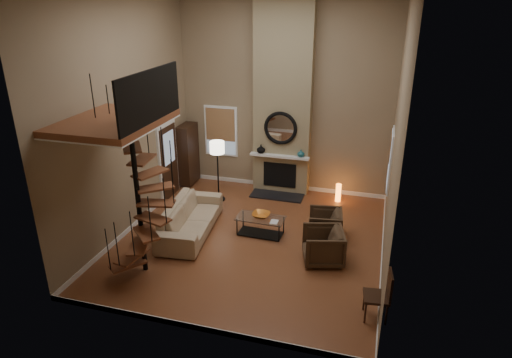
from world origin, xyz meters
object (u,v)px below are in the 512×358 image
(sofa, at_px, (190,218))
(armchair_near, at_px, (328,225))
(floor_lamp, at_px, (217,152))
(accent_lamp, at_px, (338,193))
(hutch, at_px, (188,154))
(coffee_table, at_px, (260,224))
(side_chair, at_px, (382,293))
(armchair_far, at_px, (327,246))

(sofa, xyz_separation_m, armchair_near, (3.24, 0.63, -0.04))
(floor_lamp, bearing_deg, accent_lamp, 14.27)
(accent_lamp, bearing_deg, hutch, 179.61)
(coffee_table, xyz_separation_m, side_chair, (2.87, -2.33, 0.24))
(hutch, bearing_deg, armchair_far, -34.41)
(armchair_far, bearing_deg, coffee_table, -127.94)
(armchair_near, distance_m, floor_lamp, 3.66)
(sofa, xyz_separation_m, side_chair, (4.53, -1.97, 0.13))
(side_chair, bearing_deg, accent_lamp, 105.19)
(floor_lamp, distance_m, accent_lamp, 3.54)
(hutch, relative_size, coffee_table, 1.53)
(floor_lamp, xyz_separation_m, side_chair, (4.53, -3.93, -0.89))
(hutch, relative_size, armchair_far, 2.08)
(armchair_near, relative_size, side_chair, 0.81)
(accent_lamp, xyz_separation_m, side_chair, (1.29, -4.75, 0.28))
(sofa, bearing_deg, armchair_near, -85.15)
(floor_lamp, height_order, accent_lamp, floor_lamp)
(hutch, height_order, accent_lamp, hutch)
(sofa, distance_m, accent_lamp, 4.27)
(sofa, xyz_separation_m, coffee_table, (1.66, 0.36, -0.11))
(coffee_table, height_order, floor_lamp, floor_lamp)
(armchair_near, height_order, floor_lamp, floor_lamp)
(hutch, xyz_separation_m, side_chair, (5.80, -4.79, -0.42))
(coffee_table, bearing_deg, sofa, -167.84)
(hutch, relative_size, side_chair, 1.86)
(sofa, height_order, armchair_far, sofa)
(armchair_near, height_order, armchair_far, armchair_far)
(armchair_far, xyz_separation_m, accent_lamp, (-0.11, 3.13, -0.10))
(armchair_near, height_order, accent_lamp, armchair_near)
(coffee_table, bearing_deg, armchair_near, 9.84)
(sofa, bearing_deg, coffee_table, -84.02)
(coffee_table, height_order, accent_lamp, accent_lamp)
(armchair_far, xyz_separation_m, coffee_table, (-1.68, 0.71, -0.07))
(sofa, bearing_deg, armchair_far, -102.17)
(coffee_table, relative_size, floor_lamp, 0.68)
(armchair_far, bearing_deg, side_chair, 21.05)
(hutch, relative_size, floor_lamp, 1.05)
(coffee_table, relative_size, accent_lamp, 2.24)
(sofa, relative_size, armchair_far, 2.92)
(side_chair, bearing_deg, armchair_near, 116.33)
(armchair_far, relative_size, floor_lamp, 0.50)
(sofa, xyz_separation_m, floor_lamp, (-0.00, 1.96, 1.02))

